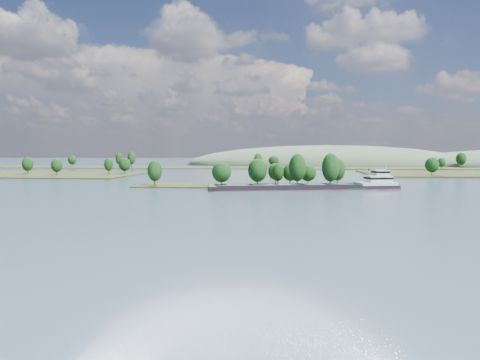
# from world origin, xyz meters

# --- Properties ---
(ground) EXTENTS (1800.00, 1800.00, 0.00)m
(ground) POSITION_xyz_m (0.00, 120.00, 0.00)
(ground) COLOR #3B5266
(ground) RESTS_ON ground
(tree_island) EXTENTS (100.00, 30.25, 15.70)m
(tree_island) POSITION_xyz_m (7.62, 178.18, 4.28)
(tree_island) COLOR #272F15
(tree_island) RESTS_ON ground
(back_shoreline) EXTENTS (900.00, 60.00, 15.58)m
(back_shoreline) POSITION_xyz_m (7.91, 399.80, 0.73)
(back_shoreline) COLOR #272F15
(back_shoreline) RESTS_ON ground
(hill_west) EXTENTS (320.00, 160.00, 44.00)m
(hill_west) POSITION_xyz_m (60.00, 500.00, 0.00)
(hill_west) COLOR #435B3E
(hill_west) RESTS_ON ground
(cargo_barge) EXTENTS (79.85, 28.47, 10.81)m
(cargo_barge) POSITION_xyz_m (30.69, 167.02, 1.36)
(cargo_barge) COLOR black
(cargo_barge) RESTS_ON ground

